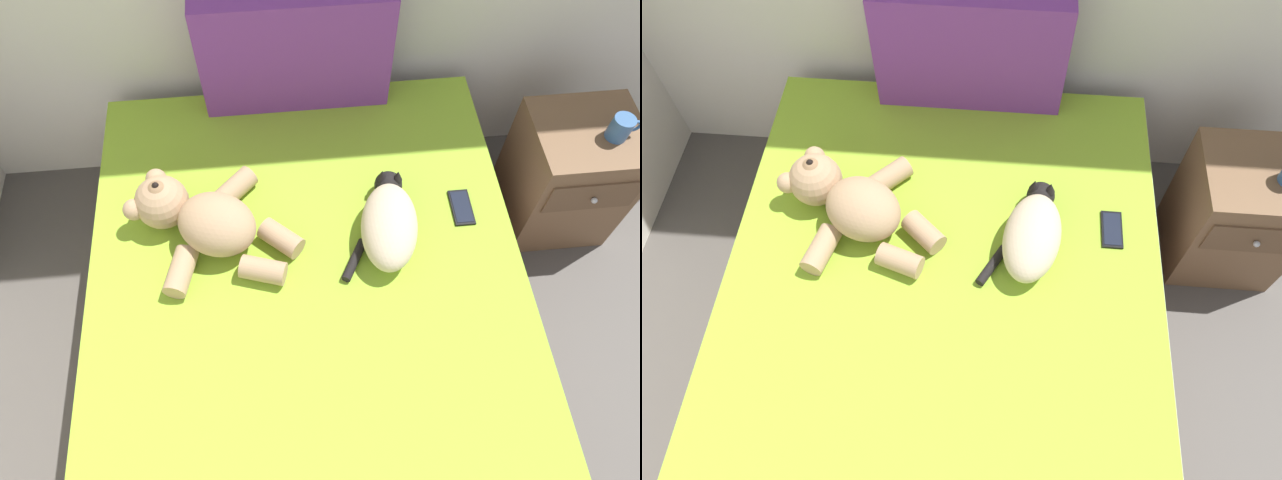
{
  "view_description": "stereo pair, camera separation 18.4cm",
  "coord_description": "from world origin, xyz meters",
  "views": [
    {
      "loc": [
        1.34,
        2.46,
        2.27
      ],
      "look_at": [
        1.44,
        3.48,
        0.54
      ],
      "focal_mm": 32.95,
      "sensor_mm": 36.0,
      "label": 1
    },
    {
      "loc": [
        1.52,
        2.46,
        2.27
      ],
      "look_at": [
        1.44,
        3.48,
        0.54
      ],
      "focal_mm": 32.95,
      "sensor_mm": 36.0,
      "label": 2
    }
  ],
  "objects": [
    {
      "name": "teddy_bear",
      "position": [
        1.05,
        3.56,
        0.61
      ],
      "size": [
        0.6,
        0.49,
        0.2
      ],
      "color": "tan",
      "rests_on": "bed"
    },
    {
      "name": "nightstand",
      "position": [
        2.51,
        3.84,
        0.29
      ],
      "size": [
        0.42,
        0.42,
        0.57
      ],
      "color": "brown",
      "rests_on": "ground_plane"
    },
    {
      "name": "cat",
      "position": [
        1.67,
        3.5,
        0.59
      ],
      "size": [
        0.3,
        0.42,
        0.15
      ],
      "color": "#C6B293",
      "rests_on": "bed"
    },
    {
      "name": "cell_phone",
      "position": [
        1.96,
        3.57,
        0.53
      ],
      "size": [
        0.07,
        0.15,
        0.01
      ],
      "color": "black",
      "rests_on": "bed"
    },
    {
      "name": "patterned_cushion",
      "position": [
        1.41,
        4.16,
        0.76
      ],
      "size": [
        0.71,
        0.14,
        0.48
      ],
      "color": "#72338C",
      "rests_on": "bed"
    },
    {
      "name": "bed",
      "position": [
        1.39,
        3.27,
        0.26
      ],
      "size": [
        1.52,
        1.97,
        0.52
      ],
      "color": "brown",
      "rests_on": "ground_plane"
    }
  ]
}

